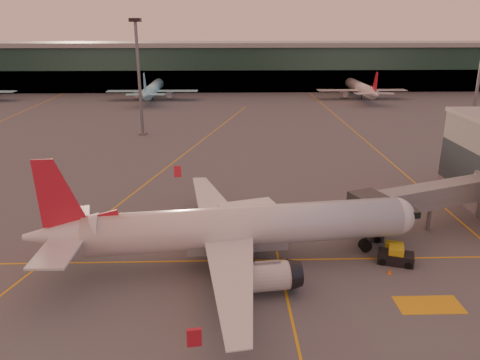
{
  "coord_description": "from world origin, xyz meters",
  "views": [
    {
      "loc": [
        -0.62,
        -40.72,
        24.89
      ],
      "look_at": [
        1.13,
        17.79,
        5.0
      ],
      "focal_mm": 35.0,
      "sensor_mm": 36.0,
      "label": 1
    }
  ],
  "objects_px": {
    "gpu_cart": "(394,248)",
    "pushback_tug": "(396,257)",
    "catering_truck": "(248,221)",
    "main_airplane": "(234,229)"
  },
  "relations": [
    {
      "from": "catering_truck",
      "to": "pushback_tug",
      "type": "xyz_separation_m",
      "value": [
        15.77,
        -5.4,
        -2.02
      ]
    },
    {
      "from": "catering_truck",
      "to": "gpu_cart",
      "type": "bearing_deg",
      "value": -26.99
    },
    {
      "from": "catering_truck",
      "to": "pushback_tug",
      "type": "relative_size",
      "value": 1.64
    },
    {
      "from": "gpu_cart",
      "to": "main_airplane",
      "type": "bearing_deg",
      "value": -153.1
    },
    {
      "from": "catering_truck",
      "to": "pushback_tug",
      "type": "bearing_deg",
      "value": -36.0
    },
    {
      "from": "catering_truck",
      "to": "main_airplane",
      "type": "bearing_deg",
      "value": -126.62
    },
    {
      "from": "pushback_tug",
      "to": "catering_truck",
      "type": "bearing_deg",
      "value": -179.6
    },
    {
      "from": "pushback_tug",
      "to": "gpu_cart",
      "type": "bearing_deg",
      "value": 93.71
    },
    {
      "from": "gpu_cart",
      "to": "pushback_tug",
      "type": "relative_size",
      "value": 0.55
    },
    {
      "from": "main_airplane",
      "to": "catering_truck",
      "type": "height_order",
      "value": "main_airplane"
    }
  ]
}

